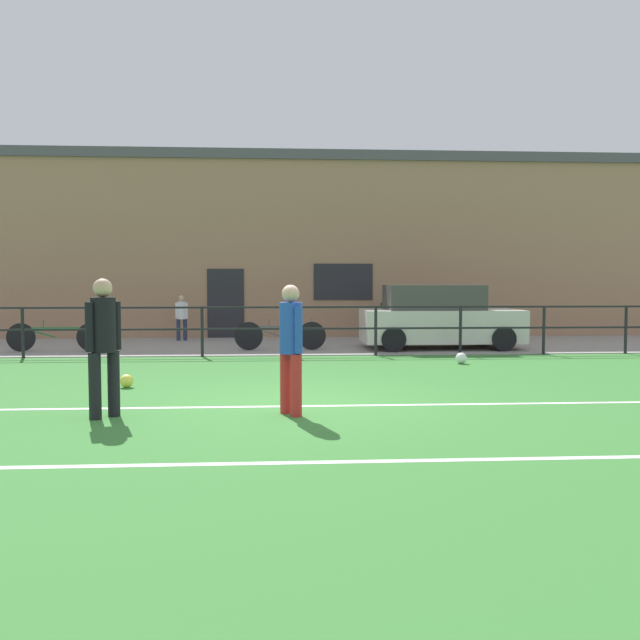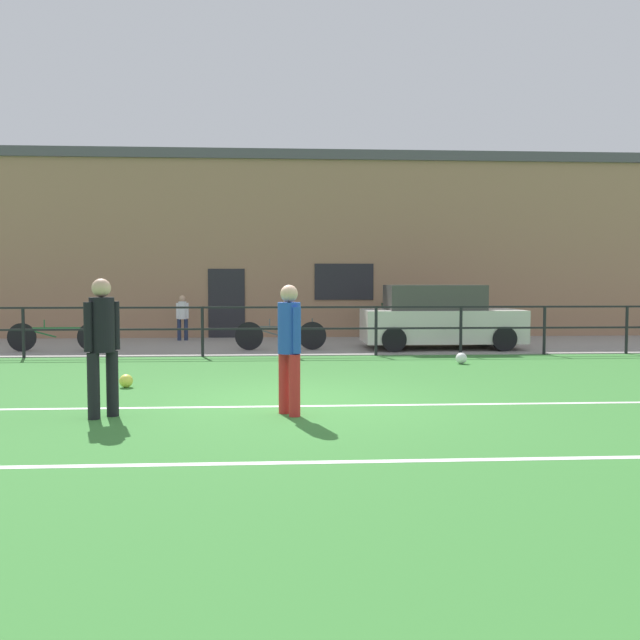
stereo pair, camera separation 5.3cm
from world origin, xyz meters
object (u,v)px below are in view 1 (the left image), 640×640
spectator_child (182,315)px  bicycle_parked_2 (56,337)px  trash_bin_0 (391,320)px  soccer_ball_spare (127,381)px  soccer_ball_match (461,358)px  player_striker (291,341)px  parked_car_red (439,318)px  player_goalkeeper (104,339)px  bicycle_parked_0 (280,335)px

spectator_child → bicycle_parked_2: (-2.63, -2.86, -0.38)m
trash_bin_0 → bicycle_parked_2: bearing=-159.6°
soccer_ball_spare → bicycle_parked_2: bicycle_parked_2 is taller
soccer_ball_match → bicycle_parked_2: 9.66m
spectator_child → bicycle_parked_2: bearing=33.7°
spectator_child → trash_bin_0: bearing=170.1°
spectator_child → player_striker: bearing=91.4°
parked_car_red → bicycle_parked_2: (-9.49, -0.20, -0.40)m
player_goalkeeper → bicycle_parked_0: (2.25, 8.06, -0.62)m
player_striker → soccer_ball_spare: bearing=-164.3°
soccer_ball_match → bicycle_parked_0: size_ratio=0.10×
player_striker → spectator_child: (-2.92, 10.89, -0.20)m
bicycle_parked_2 → trash_bin_0: size_ratio=2.24×
soccer_ball_spare → parked_car_red: bearing=41.7°
player_striker → spectator_child: player_striker is taller
player_goalkeeper → spectator_child: bearing=48.7°
soccer_ball_match → spectator_child: size_ratio=0.18×
player_striker → bicycle_parked_2: player_striker is taller
soccer_ball_match → soccer_ball_spare: size_ratio=1.07×
spectator_child → parked_car_red: (6.86, -2.66, 0.02)m
soccer_ball_spare → bicycle_parked_2: (-2.93, 5.64, 0.27)m
spectator_child → bicycle_parked_0: spectator_child is taller
soccer_ball_match → bicycle_parked_2: size_ratio=0.10×
player_striker → soccer_ball_match: 6.38m
trash_bin_0 → soccer_ball_match: bearing=-85.9°
bicycle_parked_0 → trash_bin_0: bearing=44.5°
parked_car_red → player_striker: bearing=-115.5°
player_striker → soccer_ball_match: (3.67, 5.15, -0.84)m
soccer_ball_spare → parked_car_red: (6.55, 5.85, 0.67)m
spectator_child → parked_car_red: parked_car_red is taller
spectator_child → soccer_ball_spare: bearing=78.4°
bicycle_parked_0 → soccer_ball_match: bearing=-37.4°
player_striker → bicycle_parked_0: 8.05m
player_striker → soccer_ball_match: size_ratio=7.17×
trash_bin_0 → player_striker: bearing=-105.9°
player_goalkeeper → spectator_child: player_goalkeeper is taller
player_goalkeeper → trash_bin_0: (5.58, 11.33, -0.45)m
parked_car_red → bicycle_parked_0: (-4.04, -0.20, -0.40)m
spectator_child → bicycle_parked_2: size_ratio=0.55×
bicycle_parked_0 → bicycle_parked_2: size_ratio=0.96×
player_striker → trash_bin_0: bearing=132.0°
player_striker → trash_bin_0: (3.23, 11.30, -0.40)m
player_goalkeeper → soccer_ball_spare: 2.59m
soccer_ball_match → spectator_child: (-6.59, 5.74, 0.64)m
soccer_ball_match → soccer_ball_spare: bearing=-156.3°
soccer_ball_match → spectator_child: spectator_child is taller
parked_car_red → bicycle_parked_2: 9.50m
parked_car_red → soccer_ball_match: bearing=-94.9°
player_goalkeeper → soccer_ball_spare: size_ratio=8.06×
bicycle_parked_2 → player_striker: bearing=-55.3°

